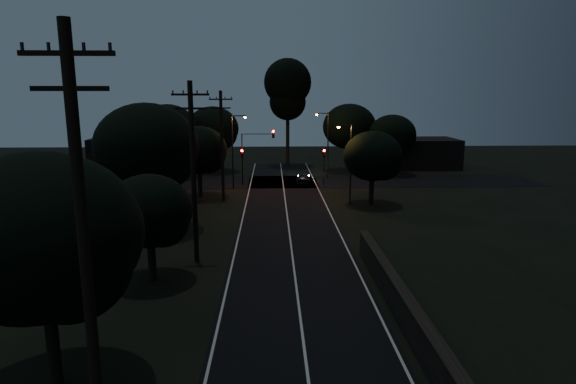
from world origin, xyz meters
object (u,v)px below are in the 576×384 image
utility_pole_near (85,257)px  streetlight_b (326,141)px  utility_pole_mid (193,170)px  car (303,179)px  streetlight_c (349,159)px  signal_mast (257,147)px  streetlight_a (234,147)px  signal_right (324,160)px  utility_pole_far (222,145)px  tall_pine (288,89)px  signal_left (242,161)px

utility_pole_near → streetlight_b: size_ratio=1.50×
utility_pole_mid → car: (8.29, 25.36, -5.08)m
utility_pole_near → streetlight_c: bearing=69.7°
utility_pole_mid → signal_mast: utility_pole_mid is taller
streetlight_a → car: size_ratio=2.08×
utility_pole_near → streetlight_b: bearing=76.2°
signal_mast → signal_right: bearing=-0.0°
car → streetlight_c: bearing=114.5°
utility_pole_far → signal_right: bearing=37.0°
tall_pine → signal_left: 17.91m
utility_pole_mid → signal_left: utility_pole_mid is taller
streetlight_b → tall_pine: bearing=111.4°
signal_right → streetlight_a: (-9.91, -1.99, 1.80)m
tall_pine → streetlight_b: (4.31, -11.00, -6.20)m
signal_mast → streetlight_c: (8.74, -9.99, 0.01)m
utility_pole_mid → streetlight_a: utility_pole_mid is taller
utility_pole_near → streetlight_c: 34.17m
utility_pole_mid → car: 27.16m
signal_right → car: 3.20m
signal_mast → streetlight_b: bearing=26.0°
signal_left → car: (6.89, 0.38, -2.18)m
utility_pole_near → tall_pine: 57.61m
signal_mast → signal_left: bearing=-179.9°
signal_right → streetlight_c: streetlight_c is taller
utility_pole_mid → signal_right: size_ratio=2.68×
signal_left → streetlight_c: (10.43, -9.99, 1.51)m
tall_pine → signal_right: tall_pine is taller
utility_pole_far → signal_mast: 8.64m
car → utility_pole_far: bearing=50.9°
signal_right → signal_mast: signal_mast is taller
streetlight_a → streetlight_c: streetlight_a is taller
utility_pole_far → signal_mast: (3.09, 7.99, -1.15)m
signal_left → streetlight_c: streetlight_c is taller
signal_right → car: bearing=170.7°
utility_pole_near → car: 43.53m
utility_pole_mid → signal_right: bearing=67.0°
signal_mast → streetlight_c: bearing=-48.8°
tall_pine → signal_mast: (-3.91, -15.01, -6.49)m
signal_left → tall_pine: bearing=69.5°
tall_pine → streetlight_c: (4.83, -25.00, -6.48)m
utility_pole_far → car: (8.29, 8.36, -4.83)m
utility_pole_near → utility_pole_mid: size_ratio=1.09×
signal_left → streetlight_a: 2.77m
utility_pole_mid → utility_pole_far: 17.00m
signal_right → utility_pole_far: bearing=-143.0°
utility_pole_near → utility_pole_far: (0.00, 34.00, -0.76)m
tall_pine → car: tall_pine is taller
utility_pole_near → car: utility_pole_near is taller
utility_pole_near → utility_pole_far: utility_pole_near is taller
utility_pole_near → streetlight_a: utility_pole_near is taller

